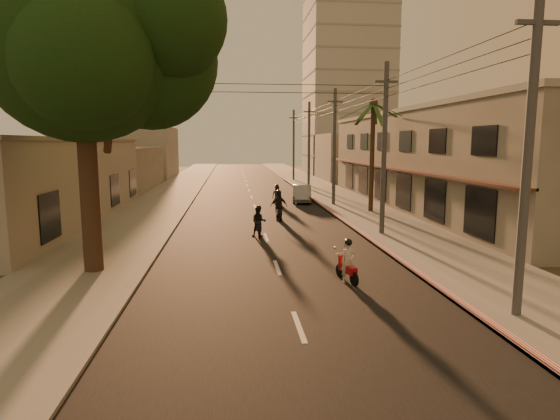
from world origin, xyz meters
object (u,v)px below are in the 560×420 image
Objects in this scene: broadleaf_tree at (93,43)px; parked_car at (302,194)px; palm_tree at (373,110)px; scooter_red at (348,263)px; scooter_mid_a at (259,222)px; scooter_far_a at (277,195)px; scooter_mid_b at (279,207)px.

broadleaf_tree reaches higher than parked_car.
palm_tree is 18.28m from scooter_red.
scooter_far_a is (2.17, 12.53, -0.02)m from scooter_mid_a.
scooter_red is at bearing -70.12° from scooter_mid_a.
broadleaf_tree reaches higher than scooter_red.
broadleaf_tree is 7.61× the size of scooter_red.
scooter_mid_a is 14.60m from parked_car.
broadleaf_tree is 2.74× the size of parked_car.
palm_tree reaches higher than parked_car.
broadleaf_tree is 7.20× the size of scooter_far_a.
scooter_far_a is at bearing -139.19° from parked_car.
palm_tree is at bearing 21.08° from scooter_mid_b.
parked_car is at bearing 72.38° from scooter_red.
scooter_mid_b is at bearing 81.54° from scooter_red.
scooter_mid_a is at bearing 44.42° from broadleaf_tree.
broadleaf_tree is 7.08× the size of scooter_mid_a.
scooter_mid_b is (-6.80, -2.72, -6.28)m from palm_tree.
scooter_mid_b reaches higher than scooter_far_a.
parked_car is (4.40, 13.92, -0.06)m from scooter_mid_a.
palm_tree is at bearing 45.03° from scooter_mid_a.
broadleaf_tree is at bearing -109.17° from parked_car.
scooter_mid_a is at bearing -137.25° from palm_tree.
parked_car is at bearing 74.73° from scooter_mid_a.
scooter_far_a is at bearing 84.63° from scooter_mid_b.
palm_tree is 10.12m from scooter_far_a.
scooter_red is at bearing -83.94° from scooter_far_a.
scooter_mid_a is at bearing -95.12° from scooter_far_a.
scooter_mid_b is 9.35m from parked_car.
scooter_red is 22.38m from parked_car.
scooter_mid_a is at bearing 94.43° from scooter_red.
scooter_far_a is (-0.49, 20.92, 0.04)m from scooter_red.
scooter_mid_a is 1.02× the size of scooter_far_a.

